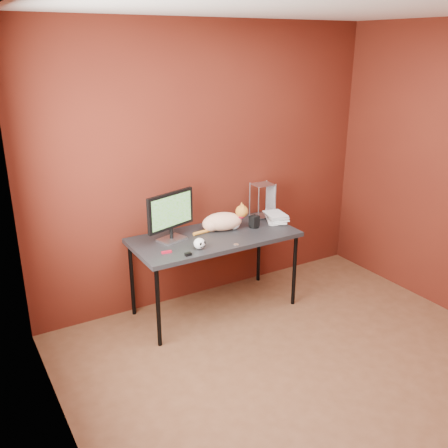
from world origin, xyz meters
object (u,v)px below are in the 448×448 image
desk (214,241)px  cat (223,221)px  book_stack (269,175)px  speaker (254,222)px  skull_mug (199,243)px  monitor (171,214)px

desk → cat: (0.14, 0.08, 0.14)m
desk → cat: cat is taller
book_stack → desk: bearing=-174.3°
desk → speaker: bearing=-0.3°
desk → skull_mug: skull_mug is taller
monitor → speaker: monitor is taller
cat → book_stack: (0.49, -0.02, 0.38)m
cat → skull_mug: cat is taller
speaker → desk: bearing=166.1°
cat → book_stack: book_stack is taller
cat → monitor: bearing=-163.4°
monitor → book_stack: bearing=-19.5°
desk → cat: 0.21m
monitor → skull_mug: monitor is taller
cat → speaker: 0.31m
speaker → cat: bearing=150.7°
speaker → book_stack: size_ratio=0.12×
monitor → skull_mug: size_ratio=4.78×
speaker → book_stack: (0.20, 0.06, 0.42)m
skull_mug → speaker: (0.69, 0.21, 0.00)m
skull_mug → monitor: bearing=98.2°
desk → book_stack: book_stack is taller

